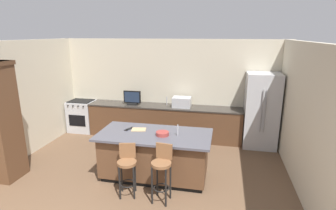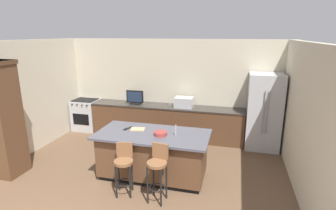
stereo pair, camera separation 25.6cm
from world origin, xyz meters
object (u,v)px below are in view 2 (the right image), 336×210
object	(u,v)px
bar_stool_left	(124,165)
cell_phone	(126,129)
refrigerator	(264,112)
microwave	(184,102)
range_oven	(86,115)
bar_stool_right	(158,168)
tv_monitor	(135,98)
fruit_bowl	(160,134)
kitchen_island	(153,155)
tv_remote	(129,128)
cabinet_tower	(3,118)
cutting_board	(138,129)

from	to	relation	value
bar_stool_left	cell_phone	size ratio (longest dim) A/B	6.27
refrigerator	microwave	bearing A→B (deg)	178.08
range_oven	microwave	bearing A→B (deg)	0.02
bar_stool_left	bar_stool_right	world-z (taller)	bar_stool_right
tv_monitor	fruit_bowl	xyz separation A→B (m)	(1.35, -2.13, -0.12)
tv_monitor	kitchen_island	bearing A→B (deg)	-60.41
microwave	tv_remote	distance (m)	2.11
kitchen_island	refrigerator	xyz separation A→B (m)	(2.22, 2.05, 0.47)
range_oven	cell_phone	world-z (taller)	cell_phone
range_oven	tv_monitor	xyz separation A→B (m)	(1.59, -0.05, 0.62)
cell_phone	tv_remote	distance (m)	0.07
refrigerator	cabinet_tower	bearing A→B (deg)	-152.22
range_oven	cutting_board	bearing A→B (deg)	-39.53
tv_monitor	bar_stool_left	bearing A→B (deg)	-72.73
tv_remote	cell_phone	bearing A→B (deg)	-98.97
kitchen_island	refrigerator	size ratio (longest dim) A/B	1.17
tv_monitor	fruit_bowl	distance (m)	2.52
tv_remote	microwave	bearing A→B (deg)	90.78
refrigerator	fruit_bowl	world-z (taller)	refrigerator
microwave	tv_monitor	size ratio (longest dim) A/B	1.00
range_oven	tv_remote	world-z (taller)	tv_remote
kitchen_island	bar_stool_right	bearing A→B (deg)	-66.59
kitchen_island	bar_stool_right	size ratio (longest dim) A/B	2.18
range_oven	tv_remote	bearing A→B (deg)	-41.61
range_oven	cell_phone	distance (m)	3.01
refrigerator	tv_monitor	world-z (taller)	refrigerator
microwave	cell_phone	bearing A→B (deg)	-111.43
tv_monitor	fruit_bowl	size ratio (longest dim) A/B	1.92
bar_stool_left	kitchen_island	bearing A→B (deg)	52.49
refrigerator	cutting_board	bearing A→B (deg)	-143.41
bar_stool_left	bar_stool_right	xyz separation A→B (m)	(0.64, -0.05, 0.05)
microwave	fruit_bowl	size ratio (longest dim) A/B	1.92
microwave	tv_monitor	bearing A→B (deg)	-177.84
microwave	cell_phone	xyz separation A→B (m)	(-0.79, -2.02, -0.11)
cabinet_tower	tv_monitor	world-z (taller)	cabinet_tower
microwave	tv_monitor	distance (m)	1.38
bar_stool_left	bar_stool_right	distance (m)	0.64
bar_stool_left	tv_remote	distance (m)	0.97
refrigerator	cabinet_tower	world-z (taller)	cabinet_tower
tv_monitor	range_oven	bearing A→B (deg)	178.18
tv_monitor	cell_phone	xyz separation A→B (m)	(0.58, -1.97, -0.15)
cabinet_tower	bar_stool_left	bearing A→B (deg)	-1.44
tv_remote	cutting_board	distance (m)	0.20
refrigerator	microwave	world-z (taller)	refrigerator
tv_monitor	cell_phone	size ratio (longest dim) A/B	3.21
fruit_bowl	cutting_board	size ratio (longest dim) A/B	0.87
range_oven	microwave	distance (m)	3.02
cutting_board	refrigerator	bearing A→B (deg)	36.59
kitchen_island	cutting_board	xyz separation A→B (m)	(-0.36, 0.13, 0.46)
bar_stool_right	fruit_bowl	bearing A→B (deg)	109.19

